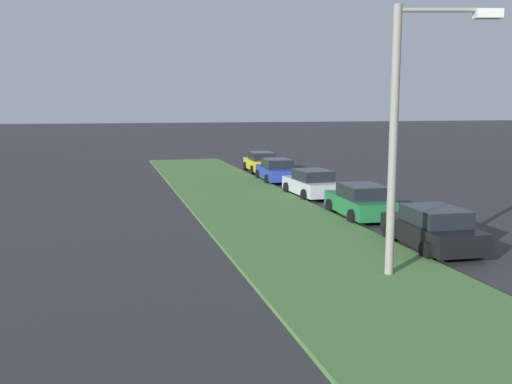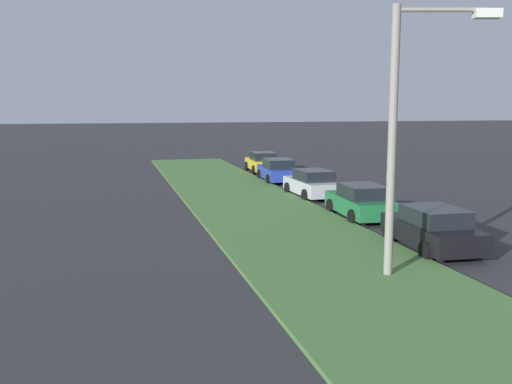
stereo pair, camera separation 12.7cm
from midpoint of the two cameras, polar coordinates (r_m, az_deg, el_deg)
grass_median at (r=22.58m, az=2.94°, el=-3.77°), size 60.00×6.00×0.12m
parked_car_black at (r=20.60m, az=16.68°, el=-3.46°), size 4.38×2.17×1.47m
parked_car_green at (r=25.61m, az=10.05°, el=-0.93°), size 4.37×2.15×1.47m
parked_car_silver at (r=31.08m, az=5.34°, el=0.81°), size 4.36×2.13×1.47m
parked_car_blue at (r=37.17m, az=1.91°, el=2.11°), size 4.38×2.17×1.47m
parked_car_yellow at (r=42.51m, az=0.41°, el=2.92°), size 4.38×2.18×1.47m
streetlight at (r=16.52m, az=14.31°, el=6.62°), size 1.00×2.82×7.50m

